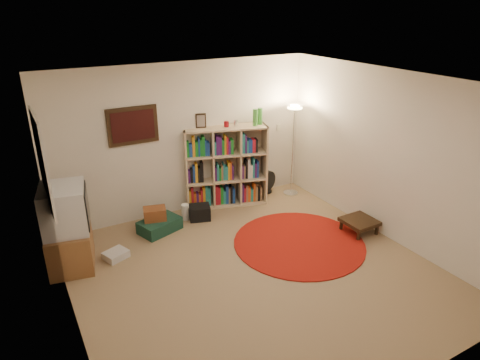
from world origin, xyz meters
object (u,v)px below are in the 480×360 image
(floor_fan, at_px, (268,182))
(tv_stand, at_px, (68,229))
(side_table, at_px, (359,222))
(suitcase, at_px, (160,225))
(bookshelf, at_px, (225,167))
(floor_lamp, at_px, (294,121))

(floor_fan, bearing_deg, tv_stand, 171.14)
(tv_stand, bearing_deg, side_table, -5.99)
(tv_stand, bearing_deg, floor_fan, 22.52)
(side_table, bearing_deg, suitcase, 149.78)
(bookshelf, relative_size, tv_stand, 1.47)
(tv_stand, xyz_separation_m, suitcase, (1.35, 0.30, -0.46))
(floor_lamp, height_order, tv_stand, floor_lamp)
(side_table, bearing_deg, floor_fan, 101.94)
(bookshelf, height_order, tv_stand, bookshelf)
(tv_stand, bearing_deg, floor_lamp, 17.90)
(floor_lamp, height_order, side_table, floor_lamp)
(bookshelf, xyz_separation_m, suitcase, (-1.37, -0.40, -0.58))
(floor_fan, xyz_separation_m, tv_stand, (-3.62, -0.71, 0.34))
(floor_lamp, bearing_deg, tv_stand, -173.57)
(suitcase, relative_size, side_table, 1.48)
(floor_lamp, bearing_deg, floor_fan, 143.89)
(floor_lamp, relative_size, tv_stand, 1.47)
(suitcase, bearing_deg, tv_stand, 174.19)
(bookshelf, bearing_deg, side_table, -38.57)
(floor_lamp, distance_m, side_table, 2.11)
(bookshelf, relative_size, floor_lamp, 1.00)
(floor_lamp, height_order, suitcase, floor_lamp)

